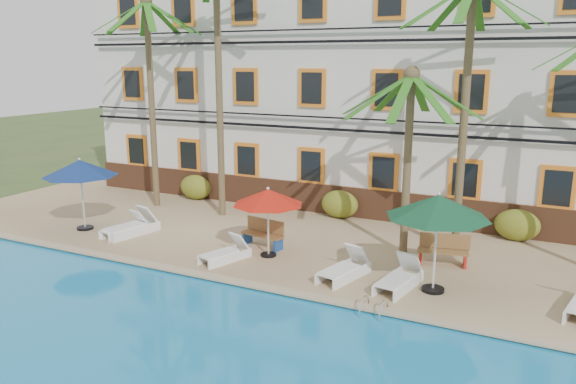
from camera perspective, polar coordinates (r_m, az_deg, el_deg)
The scene contains 22 objects.
ground at distance 16.61m, azimuth -2.71°, elevation -9.09°, with size 100.00×100.00×0.00m, color #384C23.
pool_deck at distance 20.83m, azimuth 3.94°, elevation -4.06°, with size 30.00×12.00×0.25m, color tan.
pool_coping at distance 15.79m, azimuth -4.32°, elevation -9.25°, with size 30.00×0.35×0.06m, color tan.
hotel_building at distance 24.59m, azimuth 8.63°, elevation 10.92°, with size 25.40×6.44×10.22m.
palm_a at distance 23.95m, azimuth -13.84°, elevation 11.50°, with size 4.31×4.31×8.62m.
palm_b at distance 21.92m, azimuth -7.10°, elevation 13.50°, with size 4.31×4.31×9.88m.
palm_c at distance 17.74m, azimuth 12.19°, elevation 5.95°, with size 4.31×4.31×5.91m.
palm_d at distance 18.20m, azimuth 17.70°, elevation 10.70°, with size 4.31×4.31×8.55m.
shrub_left at distance 25.30m, azimuth -9.36°, elevation 0.48°, with size 1.50×0.90×1.10m, color #225518.
shrub_mid at distance 22.12m, azimuth 5.28°, elevation -1.24°, with size 1.50×0.90×1.10m, color #225518.
shrub_right at distance 20.81m, azimuth 22.26°, elevation -3.13°, with size 1.50×0.90×1.10m, color #225518.
umbrella_blue at distance 21.49m, azimuth -20.37°, elevation 2.26°, with size 2.66×2.66×2.66m.
umbrella_red at distance 17.40m, azimuth -2.05°, elevation -0.55°, with size 2.24×2.24×2.25m.
umbrella_green at distance 15.10m, azimuth 15.00°, elevation -1.47°, with size 2.74×2.74×2.74m.
lounger_a at distance 20.75m, azimuth -16.15°, elevation -3.50°, with size 0.99×1.84×0.82m.
lounger_b at distance 20.77m, azimuth -15.51°, elevation -3.33°, with size 1.14×2.12×0.95m.
lounger_c at distance 17.56m, azimuth -6.35°, elevation -6.13°, with size 1.11×1.79×0.80m.
lounger_d at distance 16.19m, azimuth 5.79°, elevation -7.71°, with size 1.11×1.98×0.89m.
lounger_e at distance 15.73m, azimuth 11.26°, elevation -8.55°, with size 0.97×1.97×0.89m.
bench_left at distance 18.67m, azimuth -2.46°, elevation -4.19°, with size 1.56×0.72×0.93m.
bench_right at distance 17.72m, azimuth 15.47°, elevation -5.65°, with size 1.56×0.77×0.93m.
pool_ladder at distance 14.33m, azimuth 8.71°, elevation -11.93°, with size 0.54×0.74×0.74m.
Camera 1 is at (7.46, -13.43, 6.31)m, focal length 35.00 mm.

